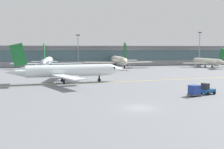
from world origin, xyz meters
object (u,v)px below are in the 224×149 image
at_px(baggage_tug, 207,90).
at_px(cargo_dolly_lead, 194,90).
at_px(gate_airplane_3, 207,61).
at_px(taxiing_regional_jet, 69,71).
at_px(gate_airplane_2, 119,60).
at_px(apron_light_mast_1, 78,49).
at_px(apron_light_mast_2, 199,47).
at_px(gate_airplane_1, 47,61).

relative_size(baggage_tug, cargo_dolly_lead, 1.17).
bearing_deg(gate_airplane_3, taxiing_regional_jet, 122.41).
xyz_separation_m(gate_airplane_2, apron_light_mast_1, (-16.43, 10.77, 4.77)).
height_order(gate_airplane_2, gate_airplane_3, gate_airplane_2).
bearing_deg(cargo_dolly_lead, apron_light_mast_2, 41.63).
bearing_deg(gate_airplane_3, apron_light_mast_1, 74.27).
bearing_deg(cargo_dolly_lead, gate_airplane_1, 93.84).
relative_size(gate_airplane_1, apron_light_mast_2, 1.89).
bearing_deg(cargo_dolly_lead, gate_airplane_3, 38.97).
bearing_deg(apron_light_mast_1, taxiing_regional_jet, -97.39).
bearing_deg(apron_light_mast_2, gate_airplane_2, -167.87).
bearing_deg(gate_airplane_1, cargo_dolly_lead, -155.09).
relative_size(gate_airplane_2, apron_light_mast_1, 2.22).
bearing_deg(gate_airplane_2, gate_airplane_1, 94.41).
bearing_deg(gate_airplane_3, gate_airplane_1, 86.10).
relative_size(taxiing_regional_jet, apron_light_mast_1, 1.99).
relative_size(gate_airplane_2, apron_light_mast_2, 1.98).
bearing_deg(apron_light_mast_1, gate_airplane_2, -33.24).
xyz_separation_m(gate_airplane_2, taxiing_regional_jet, (-23.76, -45.76, -0.34)).
bearing_deg(gate_airplane_1, apron_light_mast_2, -78.72).
distance_m(gate_airplane_1, taxiing_regional_jet, 45.73).
bearing_deg(apron_light_mast_1, apron_light_mast_2, -1.30).
distance_m(taxiing_regional_jet, apron_light_mast_2, 87.37).
xyz_separation_m(apron_light_mast_1, apron_light_mast_2, (60.15, -1.37, 0.93)).
bearing_deg(apron_light_mast_2, apron_light_mast_1, 178.70).
xyz_separation_m(gate_airplane_3, apron_light_mast_2, (3.99, 13.65, 6.37)).
height_order(gate_airplane_2, apron_light_mast_2, apron_light_mast_2).
relative_size(taxiing_regional_jet, baggage_tug, 10.04).
bearing_deg(apron_light_mast_1, gate_airplane_3, -14.97).
bearing_deg(gate_airplane_2, apron_light_mast_2, -74.30).
xyz_separation_m(taxiing_regional_jet, apron_light_mast_1, (7.33, 56.53, 5.10)).
bearing_deg(taxiing_regional_jet, apron_light_mast_2, 33.43).
relative_size(gate_airplane_3, apron_light_mast_2, 1.56).
relative_size(gate_airplane_3, apron_light_mast_1, 1.76).
bearing_deg(gate_airplane_3, apron_light_mast_2, -17.05).
distance_m(gate_airplane_2, baggage_tug, 67.91).
height_order(taxiing_regional_jet, apron_light_mast_2, apron_light_mast_2).
relative_size(gate_airplane_2, taxiing_regional_jet, 1.12).
distance_m(cargo_dolly_lead, apron_light_mast_1, 81.02).
bearing_deg(gate_airplane_2, cargo_dolly_lead, -179.12).
relative_size(cargo_dolly_lead, apron_light_mast_1, 0.17).
bearing_deg(baggage_tug, gate_airplane_3, 40.57).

